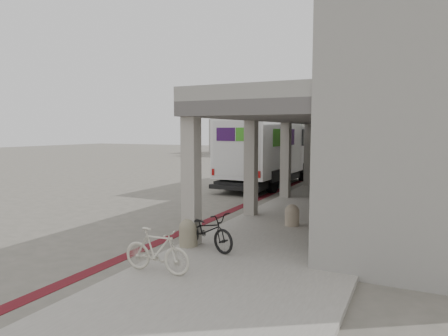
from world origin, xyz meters
The scene contains 14 objects.
ground centered at (0.00, 0.00, 0.00)m, with size 120.00×120.00×0.00m, color #615D53.
bike_lane_stripe centered at (1.00, 2.00, 0.01)m, with size 0.35×40.00×0.01m, color #591119.
sidewalk centered at (4.00, 0.00, 0.06)m, with size 4.40×28.00×0.12m, color gray.
transit_building centered at (6.83, 4.50, 3.40)m, with size 7.60×17.00×7.00m.
distant_backdrop centered at (-2.84, 35.89, 2.70)m, with size 28.00×10.00×6.50m.
tree_left centered at (-5.00, 28.00, 3.18)m, with size 3.20×3.20×4.80m.
tree_mid centered at (2.00, 30.00, 3.18)m, with size 3.20×3.20×4.80m.
fedex_truck centered at (-0.12, 8.39, 1.92)m, with size 2.91×8.51×3.60m.
bench centered at (5.11, -2.08, 0.40)m, with size 0.51×1.69×0.39m.
bollard_near centered at (2.10, -3.67, 0.46)m, with size 0.46×0.46×0.69m.
bollard_far centered at (3.83, -0.45, 0.44)m, with size 0.43×0.43×0.65m.
utility_cabinet centered at (5.00, 2.70, 0.64)m, with size 0.46×0.62×1.03m, color slate.
bicycle_black centered at (2.63, -3.69, 0.58)m, with size 0.61×1.76×0.92m, color black.
bicycle_cream centered at (2.50, -5.57, 0.58)m, with size 0.43×1.51×0.91m, color beige.
Camera 1 is at (7.13, -12.05, 2.99)m, focal length 32.00 mm.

